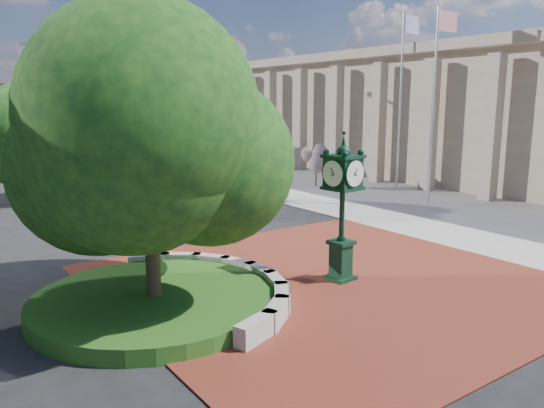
{
  "coord_description": "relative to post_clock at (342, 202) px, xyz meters",
  "views": [
    {
      "loc": [
        -9.89,
        -12.02,
        5.15
      ],
      "look_at": [
        -0.31,
        1.5,
        1.96
      ],
      "focal_mm": 35.0,
      "sensor_mm": 36.0,
      "label": 1
    }
  ],
  "objects": [
    {
      "name": "ground",
      "position": [
        -0.34,
        1.06,
        -2.35
      ],
      "size": [
        200.0,
        200.0,
        0.0
      ],
      "primitive_type": "plane",
      "color": "black",
      "rests_on": "ground"
    },
    {
      "name": "plaza",
      "position": [
        -0.34,
        0.06,
        -2.33
      ],
      "size": [
        12.0,
        12.0,
        0.04
      ],
      "primitive_type": "cube",
      "color": "maroon",
      "rests_on": "ground"
    },
    {
      "name": "sidewalk",
      "position": [
        15.66,
        11.06,
        -2.33
      ],
      "size": [
        20.0,
        50.0,
        0.04
      ],
      "primitive_type": "cube",
      "color": "#9E9B93",
      "rests_on": "ground"
    },
    {
      "name": "planter_wall",
      "position": [
        -3.05,
        1.06,
        -2.08
      ],
      "size": [
        2.96,
        6.77,
        0.54
      ],
      "color": "#9E9B93",
      "rests_on": "ground"
    },
    {
      "name": "grass_bed",
      "position": [
        -5.34,
        1.06,
        -2.15
      ],
      "size": [
        6.1,
        6.1,
        0.4
      ],
      "primitive_type": "cylinder",
      "color": "#1A4814",
      "rests_on": "ground"
    },
    {
      "name": "civic_building",
      "position": [
        23.26,
        13.06,
        1.97
      ],
      "size": [
        17.35,
        44.0,
        8.6
      ],
      "color": "gray",
      "rests_on": "ground"
    },
    {
      "name": "tree_planter",
      "position": [
        -5.34,
        1.06,
        1.37
      ],
      "size": [
        5.2,
        5.2,
        6.33
      ],
      "color": "#38281C",
      "rests_on": "ground"
    },
    {
      "name": "tree_street",
      "position": [
        -4.34,
        19.06,
        0.88
      ],
      "size": [
        4.4,
        4.4,
        5.45
      ],
      "color": "#38281C",
      "rests_on": "ground"
    },
    {
      "name": "post_clock",
      "position": [
        0.0,
        0.0,
        0.0
      ],
      "size": [
        0.98,
        0.98,
        4.29
      ],
      "color": "black",
      "rests_on": "ground"
    },
    {
      "name": "parked_car",
      "position": [
        2.82,
        42.52,
        -1.54
      ],
      "size": [
        3.55,
        5.15,
        1.63
      ],
      "primitive_type": "imported",
      "rotation": [
        0.0,
        0.0,
        0.38
      ],
      "color": "#60190D",
      "rests_on": "ground"
    },
    {
      "name": "flagpole_a",
      "position": [
        11.76,
        6.21,
        2.7
      ],
      "size": [
        1.55,
        0.17,
        9.86
      ],
      "color": "silver",
      "rests_on": "ground"
    },
    {
      "name": "flagpole_b",
      "position": [
        14.66,
        10.89,
        3.03
      ],
      "size": [
        1.63,
        0.31,
        10.51
      ],
      "color": "silver",
      "rests_on": "ground"
    },
    {
      "name": "street_lamp_near",
      "position": [
        3.68,
        24.64,
        3.55
      ],
      "size": [
        2.23,
        0.74,
        10.07
      ],
      "color": "slate",
      "rests_on": "ground"
    },
    {
      "name": "street_lamp_far",
      "position": [
        -0.04,
        42.04,
        3.72
      ],
      "size": [
        2.24,
        0.98,
        10.36
      ],
      "color": "slate",
      "rests_on": "ground"
    },
    {
      "name": "shrub_near",
      "position": [
        10.74,
        13.93,
        -0.76
      ],
      "size": [
        1.2,
        1.2,
        2.2
      ],
      "color": "#38281C",
      "rests_on": "ground"
    },
    {
      "name": "shrub_mid",
      "position": [
        11.92,
        20.15,
        -0.76
      ],
      "size": [
        1.2,
        1.2,
        2.2
      ],
      "color": "#38281C",
      "rests_on": "ground"
    },
    {
      "name": "shrub_far",
      "position": [
        12.34,
        23.44,
        -0.76
      ],
      "size": [
        1.2,
        1.2,
        2.2
      ],
      "color": "#38281C",
      "rests_on": "ground"
    }
  ]
}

